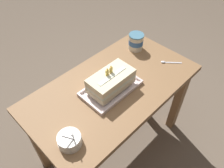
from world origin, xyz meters
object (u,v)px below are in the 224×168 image
(ice_cream_tub, at_px, (136,42))
(serving_spoon_near_tray, at_px, (167,62))
(birthday_cake, at_px, (111,81))
(bowl_stack, at_px, (70,140))
(foil_tray, at_px, (111,89))

(ice_cream_tub, distance_m, serving_spoon_near_tray, 0.26)
(birthday_cake, relative_size, serving_spoon_near_tray, 2.35)
(ice_cream_tub, bearing_deg, bowl_stack, -161.58)
(ice_cream_tub, xyz_separation_m, serving_spoon_near_tray, (0.03, -0.26, -0.06))
(bowl_stack, bearing_deg, serving_spoon_near_tray, 1.00)
(bowl_stack, height_order, ice_cream_tub, ice_cream_tub)
(foil_tray, relative_size, bowl_stack, 2.97)
(serving_spoon_near_tray, bearing_deg, birthday_cake, 167.77)
(foil_tray, height_order, ice_cream_tub, ice_cream_tub)
(birthday_cake, relative_size, ice_cream_tub, 2.31)
(foil_tray, height_order, serving_spoon_near_tray, foil_tray)
(foil_tray, relative_size, ice_cream_tub, 3.00)
(bowl_stack, distance_m, ice_cream_tub, 0.85)
(bowl_stack, height_order, serving_spoon_near_tray, bowl_stack)
(foil_tray, distance_m, serving_spoon_near_tray, 0.45)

